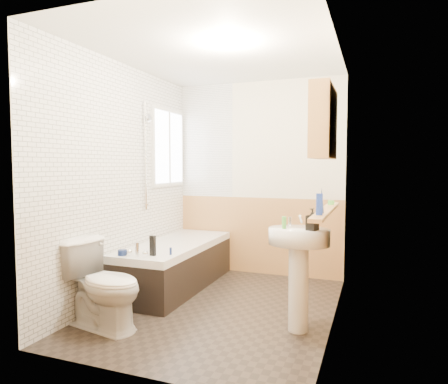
{
  "coord_description": "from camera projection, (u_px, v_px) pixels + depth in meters",
  "views": [
    {
      "loc": [
        1.43,
        -3.63,
        1.42
      ],
      "look_at": [
        0.0,
        0.15,
        1.15
      ],
      "focal_mm": 32.0,
      "sensor_mm": 36.0,
      "label": 1
    }
  ],
  "objects": [
    {
      "name": "medicine_cabinet",
      "position": [
        323.0,
        123.0,
        3.36
      ],
      "size": [
        0.17,
        0.67,
        0.61
      ],
      "color": "tan",
      "rests_on": "wall_right"
    },
    {
      "name": "wall_left",
      "position": [
        123.0,
        181.0,
        4.29
      ],
      "size": [
        0.02,
        2.8,
        2.5
      ],
      "primitive_type": "cube",
      "color": "#F5EBCA",
      "rests_on": "ground"
    },
    {
      "name": "green_bottle",
      "position": [
        322.0,
        200.0,
        3.15
      ],
      "size": [
        0.05,
        0.05,
        0.2
      ],
      "primitive_type": "cone",
      "rotation": [
        0.0,
        0.0,
        -0.43
      ],
      "color": "navy",
      "rests_on": "pine_shelf"
    },
    {
      "name": "shower_riser",
      "position": [
        146.0,
        146.0,
        4.58
      ],
      "size": [
        0.11,
        0.08,
        1.26
      ],
      "color": "silver",
      "rests_on": "wall_left"
    },
    {
      "name": "bathtub",
      "position": [
        176.0,
        263.0,
        4.66
      ],
      "size": [
        0.7,
        1.79,
        0.67
      ],
      "color": "black",
      "rests_on": "floor"
    },
    {
      "name": "clear_bottle",
      "position": [
        284.0,
        223.0,
        3.35
      ],
      "size": [
        0.05,
        0.05,
        0.1
      ],
      "primitive_type": "cylinder",
      "rotation": [
        0.0,
        0.0,
        -0.38
      ],
      "color": "#59C647",
      "rests_on": "sink"
    },
    {
      "name": "window",
      "position": [
        169.0,
        148.0,
        5.14
      ],
      "size": [
        0.03,
        0.79,
        0.99
      ],
      "color": "white",
      "rests_on": "wall_left"
    },
    {
      "name": "tile_return_back",
      "position": [
        206.0,
        141.0,
        5.42
      ],
      "size": [
        0.75,
        0.01,
        1.5
      ],
      "primitive_type": "cube",
      "color": "white",
      "rests_on": "wall_back"
    },
    {
      "name": "black_jar",
      "position": [
        331.0,
        203.0,
        3.85
      ],
      "size": [
        0.08,
        0.08,
        0.04
      ],
      "primitive_type": "cylinder",
      "rotation": [
        0.0,
        0.0,
        -0.34
      ],
      "color": "#59C647",
      "rests_on": "pine_shelf"
    },
    {
      "name": "ceiling",
      "position": [
        218.0,
        52.0,
        3.82
      ],
      "size": [
        2.8,
        2.8,
        0.0
      ],
      "primitive_type": "plane",
      "rotation": [
        3.14,
        0.0,
        0.0
      ],
      "color": "white",
      "rests_on": "ground"
    },
    {
      "name": "wainscot_right",
      "position": [
        332.0,
        268.0,
        3.56
      ],
      "size": [
        0.01,
        2.8,
        1.0
      ],
      "primitive_type": "cube",
      "color": "tan",
      "rests_on": "wall_right"
    },
    {
      "name": "soap_bottle",
      "position": [
        312.0,
        225.0,
        3.26
      ],
      "size": [
        0.15,
        0.2,
        0.08
      ],
      "primitive_type": "imported",
      "rotation": [
        0.0,
        0.0,
        -0.4
      ],
      "color": "black",
      "rests_on": "sink"
    },
    {
      "name": "wainscot_front",
      "position": [
        142.0,
        303.0,
        2.65
      ],
      "size": [
        2.2,
        0.01,
        1.0
      ],
      "primitive_type": "cube",
      "color": "tan",
      "rests_on": "wall_front"
    },
    {
      "name": "wainscot_back",
      "position": [
        257.0,
        235.0,
        5.24
      ],
      "size": [
        2.2,
        0.01,
        1.0
      ],
      "primitive_type": "cube",
      "color": "tan",
      "rests_on": "wall_back"
    },
    {
      "name": "wall_front",
      "position": [
        139.0,
        191.0,
        2.58
      ],
      "size": [
        2.2,
        0.02,
        2.5
      ],
      "primitive_type": "cube",
      "color": "#F5EBCA",
      "rests_on": "ground"
    },
    {
      "name": "sink",
      "position": [
        299.0,
        258.0,
        3.39
      ],
      "size": [
        0.52,
        0.42,
        1.0
      ],
      "rotation": [
        0.0,
        0.0,
        0.04
      ],
      "color": "white",
      "rests_on": "floor"
    },
    {
      "name": "pine_shelf",
      "position": [
        326.0,
        211.0,
        3.46
      ],
      "size": [
        0.1,
        1.42,
        0.03
      ],
      "primitive_type": "cube",
      "color": "tan",
      "rests_on": "wall_right"
    },
    {
      "name": "wall_back",
      "position": [
        258.0,
        178.0,
        5.22
      ],
      "size": [
        2.2,
        0.02,
        2.5
      ],
      "primitive_type": "cube",
      "color": "#F5EBCA",
      "rests_on": "ground"
    },
    {
      "name": "toilet",
      "position": [
        103.0,
        285.0,
        3.47
      ],
      "size": [
        0.85,
        0.58,
        0.76
      ],
      "primitive_type": "imported",
      "rotation": [
        0.0,
        0.0,
        1.37
      ],
      "color": "white",
      "rests_on": "floor"
    },
    {
      "name": "foam_can",
      "position": [
        319.0,
        204.0,
        3.03
      ],
      "size": [
        0.05,
        0.05,
        0.16
      ],
      "primitive_type": "cylinder",
      "rotation": [
        0.0,
        0.0,
        -0.08
      ],
      "color": "#19339E",
      "rests_on": "pine_shelf"
    },
    {
      "name": "cream_jar",
      "position": [
        122.0,
        253.0,
        3.96
      ],
      "size": [
        0.12,
        0.12,
        0.06
      ],
      "primitive_type": "cylinder",
      "rotation": [
        0.0,
        0.0,
        -0.4
      ],
      "color": "navy",
      "rests_on": "bathtub"
    },
    {
      "name": "blue_gel",
      "position": [
        153.0,
        246.0,
        3.94
      ],
      "size": [
        0.06,
        0.04,
        0.2
      ],
      "primitive_type": "cube",
      "rotation": [
        0.0,
        0.0,
        -0.14
      ],
      "color": "black",
      "rests_on": "bathtub"
    },
    {
      "name": "tile_cladding_left",
      "position": [
        124.0,
        181.0,
        4.28
      ],
      "size": [
        0.01,
        2.8,
        2.5
      ],
      "primitive_type": "cube",
      "color": "white",
      "rests_on": "wall_left"
    },
    {
      "name": "wall_right",
      "position": [
        336.0,
        185.0,
        3.51
      ],
      "size": [
        0.02,
        2.8,
        2.5
      ],
      "primitive_type": "cube",
      "color": "#F5EBCA",
      "rests_on": "ground"
    },
    {
      "name": "orange_bottle",
      "position": [
        171.0,
        251.0,
        3.98
      ],
      "size": [
        0.02,
        0.02,
        0.07
      ],
      "primitive_type": "cylinder",
      "rotation": [
        0.0,
        0.0,
        -0.03
      ],
      "color": "navy",
      "rests_on": "bathtub"
    },
    {
      "name": "floor",
      "position": [
        219.0,
        308.0,
        3.98
      ],
      "size": [
        2.8,
        2.8,
        0.0
      ],
      "primitive_type": "plane",
      "color": "black",
      "rests_on": "ground"
    }
  ]
}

